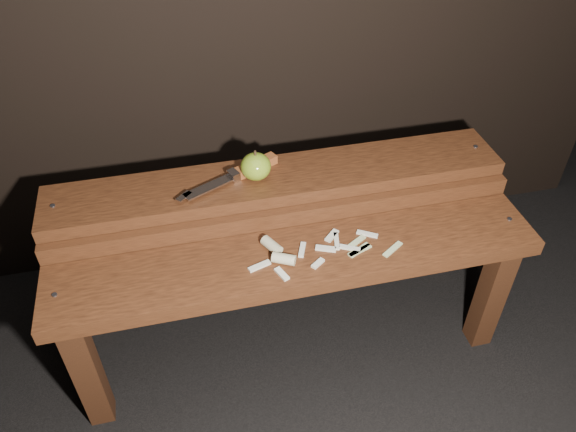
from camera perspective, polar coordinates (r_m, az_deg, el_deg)
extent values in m
plane|color=black|center=(1.70, 0.48, -12.89)|extent=(60.00, 60.00, 0.00)
cube|color=#361B0D|center=(1.50, -19.72, -14.67)|extent=(0.06, 0.06, 0.38)
cube|color=#361B0D|center=(1.67, 19.92, -7.52)|extent=(0.06, 0.06, 0.38)
cube|color=#462311|center=(1.36, 1.06, -4.54)|extent=(1.20, 0.20, 0.04)
cylinder|color=slate|center=(1.36, -22.63, -7.41)|extent=(0.01, 0.01, 0.00)
cylinder|color=slate|center=(1.55, 21.58, -0.30)|extent=(0.01, 0.01, 0.00)
cube|color=#361B0D|center=(1.66, -19.68, -5.47)|extent=(0.06, 0.06, 0.46)
cube|color=#361B0D|center=(1.82, 15.77, 0.10)|extent=(0.06, 0.06, 0.46)
cube|color=#462311|center=(1.42, -0.05, -0.18)|extent=(1.20, 0.02, 0.05)
cube|color=#462311|center=(1.47, -0.98, 3.61)|extent=(1.20, 0.18, 0.04)
cylinder|color=slate|center=(1.47, -22.80, 0.96)|extent=(0.01, 0.01, 0.00)
cylinder|color=slate|center=(1.65, 18.52, 6.71)|extent=(0.01, 0.01, 0.00)
ellipsoid|color=olive|center=(1.43, -3.29, 5.04)|extent=(0.08, 0.08, 0.07)
cylinder|color=#382314|center=(1.41, -3.36, 6.40)|extent=(0.01, 0.01, 0.01)
cube|color=brown|center=(1.47, -3.26, 5.13)|extent=(0.12, 0.08, 0.02)
cube|color=silver|center=(1.44, -5.55, 4.08)|extent=(0.03, 0.04, 0.03)
cube|color=silver|center=(1.41, -8.11, 2.90)|extent=(0.13, 0.08, 0.00)
cube|color=silver|center=(1.39, -10.53, 1.97)|extent=(0.04, 0.04, 0.00)
cube|color=beige|center=(1.40, 4.48, -2.00)|extent=(0.04, 0.04, 0.01)
cube|color=beige|center=(1.32, 3.06, -4.82)|extent=(0.04, 0.03, 0.01)
cube|color=beige|center=(1.36, 3.85, -3.32)|extent=(0.05, 0.03, 0.01)
cube|color=beige|center=(1.37, 6.30, -3.25)|extent=(0.05, 0.03, 0.01)
cube|color=beige|center=(1.30, -0.63, -5.90)|extent=(0.03, 0.05, 0.01)
cube|color=beige|center=(1.38, 4.95, -2.56)|extent=(0.02, 0.06, 0.01)
cube|color=beige|center=(1.36, 1.45, -3.44)|extent=(0.03, 0.05, 0.01)
cube|color=beige|center=(1.32, -2.92, -5.09)|extent=(0.06, 0.03, 0.01)
cube|color=beige|center=(1.41, 8.05, -1.82)|extent=(0.05, 0.04, 0.01)
cylinder|color=#C9BB8C|center=(1.32, -0.43, -4.37)|extent=(0.06, 0.05, 0.03)
cylinder|color=#C9BB8C|center=(1.35, -1.67, -3.02)|extent=(0.05, 0.06, 0.03)
cube|color=#BCC988|center=(1.38, 10.59, -3.33)|extent=(0.06, 0.05, 0.00)
cube|color=#BCC988|center=(1.37, 7.30, -3.48)|extent=(0.07, 0.04, 0.00)
cube|color=#BCC988|center=(1.37, 7.25, -3.44)|extent=(0.06, 0.04, 0.00)
cube|color=#BCC988|center=(1.39, 6.87, -2.70)|extent=(0.06, 0.05, 0.00)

